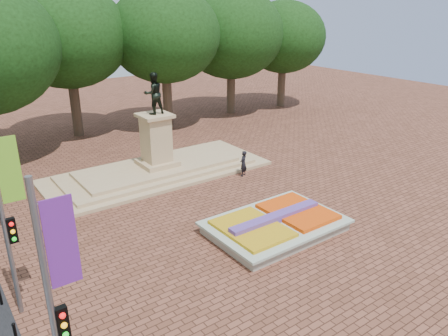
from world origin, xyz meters
The scene contains 7 objects.
ground centered at (0.00, 0.00, 0.00)m, with size 90.00×90.00×0.00m, color brown.
flower_bed centered at (1.03, -2.00, 0.38)m, with size 6.30×4.30×0.91m.
monument centered at (0.00, 8.00, 0.88)m, with size 14.00×6.00×6.40m.
tree_row_back centered at (2.33, 18.00, 6.67)m, with size 44.80×8.80×10.43m.
banner_poles centered at (-10.08, -1.31, 3.88)m, with size 0.88×11.17×7.00m.
bollard_row centered at (-10.70, -1.50, 0.53)m, with size 0.12×13.12×0.98m.
pedestrian centered at (4.18, 4.50, 0.83)m, with size 0.60×0.39×1.65m, color black.
Camera 1 is at (-11.78, -15.50, 10.33)m, focal length 35.00 mm.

